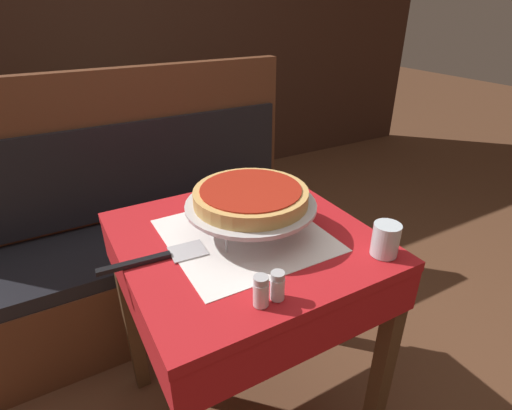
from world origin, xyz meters
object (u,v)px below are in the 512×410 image
object	(u,v)px
pizza_pan_stand	(251,206)
water_glass_near	(386,240)
deep_dish_pizza	(251,196)
salt_shaker	(261,291)
dining_table_rear	(123,122)
pizza_server	(156,258)
pepper_shaker	(277,286)
booth_bench	(144,253)
condiment_caddy	(119,97)
dining_table_front	(246,265)

from	to	relation	value
pizza_pan_stand	water_glass_near	xyz separation A→B (m)	(0.25, -0.28, -0.04)
deep_dish_pizza	salt_shaker	bearing A→B (deg)	-114.81
water_glass_near	dining_table_rear	bearing A→B (deg)	96.94
dining_table_rear	pizza_pan_stand	xyz separation A→B (m)	(-0.01, -1.73, 0.18)
pizza_server	pepper_shaker	bearing A→B (deg)	-55.35
pizza_pan_stand	pepper_shaker	world-z (taller)	pizza_pan_stand
booth_bench	deep_dish_pizza	size ratio (longest dim) A/B	4.94
dining_table_rear	pepper_shaker	bearing A→B (deg)	-92.81
deep_dish_pizza	pepper_shaker	world-z (taller)	deep_dish_pizza
booth_bench	pepper_shaker	xyz separation A→B (m)	(0.09, -1.01, 0.49)
deep_dish_pizza	condiment_caddy	xyz separation A→B (m)	(0.02, 1.76, -0.06)
pizza_server	water_glass_near	world-z (taller)	water_glass_near
dining_table_front	pizza_pan_stand	world-z (taller)	pizza_pan_stand
dining_table_front	salt_shaker	size ratio (longest dim) A/B	10.21
deep_dish_pizza	condiment_caddy	bearing A→B (deg)	89.48
dining_table_rear	water_glass_near	size ratio (longest dim) A/B	8.63
pizza_pan_stand	dining_table_front	bearing A→B (deg)	-158.85
dining_table_rear	dining_table_front	bearing A→B (deg)	-91.12
dining_table_front	water_glass_near	size ratio (longest dim) A/B	8.60
dining_table_rear	deep_dish_pizza	xyz separation A→B (m)	(-0.01, -1.73, 0.22)
pizza_pan_stand	pepper_shaker	distance (m)	0.31
dining_table_rear	salt_shaker	bearing A→B (deg)	-94.03
condiment_caddy	water_glass_near	bearing A→B (deg)	-83.35
dining_table_front	water_glass_near	distance (m)	0.42
water_glass_near	pepper_shaker	xyz separation A→B (m)	(-0.34, -0.01, -0.01)
booth_bench	condiment_caddy	size ratio (longest dim) A/B	9.10
pizza_pan_stand	condiment_caddy	bearing A→B (deg)	89.48
booth_bench	dining_table_front	bearing A→B (deg)	-78.43
dining_table_rear	salt_shaker	world-z (taller)	salt_shaker
water_glass_near	condiment_caddy	xyz separation A→B (m)	(-0.24, 2.03, 0.01)
dining_table_rear	booth_bench	xyz separation A→B (m)	(-0.18, -1.00, -0.35)
salt_shaker	pizza_pan_stand	bearing A→B (deg)	65.19
booth_bench	condiment_caddy	world-z (taller)	booth_bench
pizza_server	dining_table_front	bearing A→B (deg)	-1.24
booth_bench	dining_table_rear	bearing A→B (deg)	79.60
dining_table_rear	booth_bench	distance (m)	1.08
condiment_caddy	salt_shaker	bearing A→B (deg)	-94.18
pizza_server	dining_table_rear	bearing A→B (deg)	80.32
dining_table_front	water_glass_near	xyz separation A→B (m)	(0.28, -0.27, 0.15)
pizza_server	water_glass_near	bearing A→B (deg)	-26.92
dining_table_front	water_glass_near	world-z (taller)	water_glass_near
booth_bench	salt_shaker	xyz separation A→B (m)	(0.04, -1.01, 0.49)
dining_table_front	pizza_server	distance (m)	0.29
condiment_caddy	dining_table_front	bearing A→B (deg)	-91.33
pizza_pan_stand	water_glass_near	bearing A→B (deg)	-47.67
pizza_server	pizza_pan_stand	bearing A→B (deg)	0.81
water_glass_near	deep_dish_pizza	bearing A→B (deg)	132.33
pizza_server	booth_bench	bearing A→B (deg)	81.33
dining_table_rear	pizza_server	distance (m)	1.76
pizza_server	water_glass_near	distance (m)	0.61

